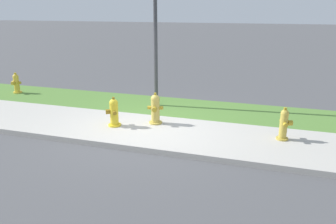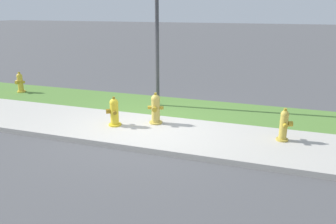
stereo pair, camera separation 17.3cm
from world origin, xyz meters
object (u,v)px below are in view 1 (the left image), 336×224
object	(u,v)px
fire_hydrant_by_grass_verge	(16,83)
fire_hydrant_far_end	(114,112)
fire_hydrant_near_corner	(155,109)
fire_hydrant_across_street	(284,125)

from	to	relation	value
fire_hydrant_by_grass_verge	fire_hydrant_far_end	bearing A→B (deg)	159.73
fire_hydrant_by_grass_verge	fire_hydrant_near_corner	bearing A→B (deg)	167.62
fire_hydrant_across_street	fire_hydrant_by_grass_verge	bearing A→B (deg)	-116.18
fire_hydrant_across_street	fire_hydrant_far_end	bearing A→B (deg)	-100.57
fire_hydrant_by_grass_verge	fire_hydrant_far_end	xyz separation A→B (m)	(4.73, -2.03, 0.02)
fire_hydrant_near_corner	fire_hydrant_across_street	world-z (taller)	fire_hydrant_near_corner
fire_hydrant_far_end	fire_hydrant_across_street	xyz separation A→B (m)	(4.00, 0.32, 0.00)
fire_hydrant_far_end	fire_hydrant_across_street	bearing A→B (deg)	-117.13
fire_hydrant_by_grass_verge	fire_hydrant_far_end	distance (m)	5.14
fire_hydrant_by_grass_verge	fire_hydrant_across_street	world-z (taller)	fire_hydrant_across_street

